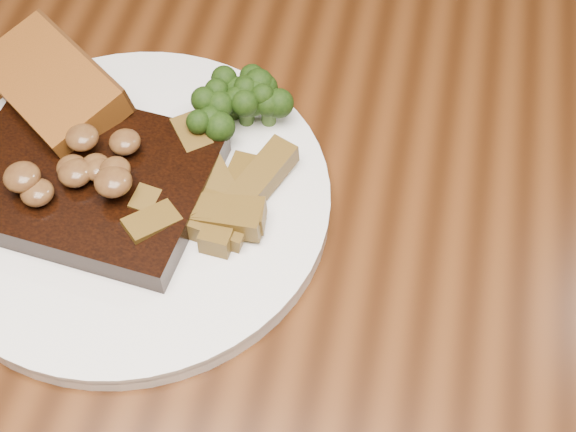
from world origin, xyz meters
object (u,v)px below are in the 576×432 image
at_px(steak, 88,181).
at_px(garlic_bread, 57,105).
at_px(potato_wedges, 207,202).
at_px(dining_table, 278,291).
at_px(chair_far, 309,1).
at_px(plate, 132,201).

xyz_separation_m(steak, garlic_bread, (-0.05, 0.06, 0.00)).
height_order(steak, potato_wedges, same).
height_order(dining_table, steak, steak).
bearing_deg(dining_table, chair_far, 97.82).
xyz_separation_m(dining_table, potato_wedges, (-0.05, -0.01, 0.12)).
height_order(dining_table, potato_wedges, potato_wedges).
bearing_deg(chair_far, steak, 84.92).
bearing_deg(steak, plate, 9.82).
height_order(plate, potato_wedges, potato_wedges).
relative_size(dining_table, chair_far, 1.87).
xyz_separation_m(chair_far, garlic_bread, (-0.10, -0.51, 0.31)).
height_order(steak, garlic_bread, same).
distance_m(dining_table, steak, 0.18).
xyz_separation_m(chair_far, steak, (-0.06, -0.58, 0.31)).
bearing_deg(dining_table, plate, -178.09).
distance_m(steak, garlic_bread, 0.08).
bearing_deg(plate, steak, -176.16).
relative_size(dining_table, potato_wedges, 15.37).
relative_size(chair_far, potato_wedges, 8.24).
height_order(garlic_bread, potato_wedges, same).
height_order(plate, garlic_bread, garlic_bread).
bearing_deg(steak, chair_far, 90.40).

